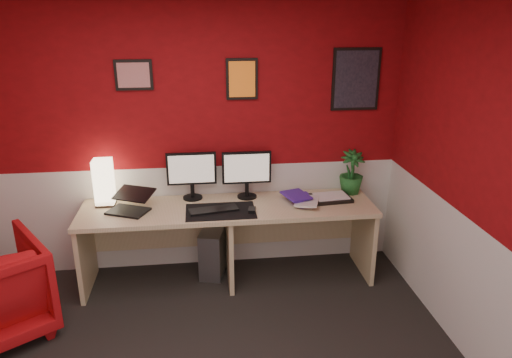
# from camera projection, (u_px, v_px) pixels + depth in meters

# --- Properties ---
(wall_back) EXTENTS (4.00, 0.01, 2.50)m
(wall_back) POSITION_uv_depth(u_px,v_px,m) (183.00, 141.00, 4.36)
(wall_back) COLOR maroon
(wall_back) RESTS_ON ground
(wall_right) EXTENTS (0.01, 3.50, 2.50)m
(wall_right) POSITION_uv_depth(u_px,v_px,m) (505.00, 205.00, 2.95)
(wall_right) COLOR maroon
(wall_right) RESTS_ON ground
(wainscot_back) EXTENTS (4.00, 0.01, 1.00)m
(wainscot_back) POSITION_uv_depth(u_px,v_px,m) (187.00, 217.00, 4.60)
(wainscot_back) COLOR silver
(wainscot_back) RESTS_ON ground
(wainscot_right) EXTENTS (0.01, 3.50, 1.00)m
(wainscot_right) POSITION_uv_depth(u_px,v_px,m) (485.00, 308.00, 3.20)
(wainscot_right) COLOR silver
(wainscot_right) RESTS_ON ground
(desk) EXTENTS (2.60, 0.65, 0.73)m
(desk) POSITION_uv_depth(u_px,v_px,m) (229.00, 243.00, 4.37)
(desk) COLOR tan
(desk) RESTS_ON ground
(shoji_lamp) EXTENTS (0.16, 0.16, 0.40)m
(shoji_lamp) POSITION_uv_depth(u_px,v_px,m) (104.00, 184.00, 4.22)
(shoji_lamp) COLOR #FFE5B2
(shoji_lamp) RESTS_ON desk
(laptop) EXTENTS (0.40, 0.35, 0.22)m
(laptop) POSITION_uv_depth(u_px,v_px,m) (127.00, 200.00, 4.09)
(laptop) COLOR black
(laptop) RESTS_ON desk
(monitor_left) EXTENTS (0.45, 0.06, 0.58)m
(monitor_left) POSITION_uv_depth(u_px,v_px,m) (191.00, 169.00, 4.33)
(monitor_left) COLOR black
(monitor_left) RESTS_ON desk
(monitor_right) EXTENTS (0.45, 0.06, 0.58)m
(monitor_right) POSITION_uv_depth(u_px,v_px,m) (247.00, 168.00, 4.36)
(monitor_right) COLOR black
(monitor_right) RESTS_ON desk
(desk_mat) EXTENTS (0.60, 0.38, 0.01)m
(desk_mat) POSITION_uv_depth(u_px,v_px,m) (221.00, 211.00, 4.14)
(desk_mat) COLOR black
(desk_mat) RESTS_ON desk
(keyboard) EXTENTS (0.44, 0.21, 0.02)m
(keyboard) POSITION_uv_depth(u_px,v_px,m) (214.00, 210.00, 4.14)
(keyboard) COLOR black
(keyboard) RESTS_ON desk_mat
(mouse) EXTENTS (0.08, 0.11, 0.03)m
(mouse) POSITION_uv_depth(u_px,v_px,m) (252.00, 210.00, 4.12)
(mouse) COLOR black
(mouse) RESTS_ON desk_mat
(book_bottom) EXTENTS (0.30, 0.36, 0.03)m
(book_bottom) POSITION_uv_depth(u_px,v_px,m) (292.00, 202.00, 4.32)
(book_bottom) COLOR #42229B
(book_bottom) RESTS_ON desk
(book_middle) EXTENTS (0.28, 0.33, 0.02)m
(book_middle) POSITION_uv_depth(u_px,v_px,m) (296.00, 200.00, 4.28)
(book_middle) COLOR silver
(book_middle) RESTS_ON book_bottom
(book_top) EXTENTS (0.27, 0.32, 0.03)m
(book_top) POSITION_uv_depth(u_px,v_px,m) (286.00, 197.00, 4.28)
(book_top) COLOR #42229B
(book_top) RESTS_ON book_middle
(zen_tray) EXTENTS (0.37, 0.28, 0.03)m
(zen_tray) POSITION_uv_depth(u_px,v_px,m) (331.00, 198.00, 4.40)
(zen_tray) COLOR black
(zen_tray) RESTS_ON desk
(potted_plant) EXTENTS (0.25, 0.25, 0.41)m
(potted_plant) POSITION_uv_depth(u_px,v_px,m) (352.00, 172.00, 4.50)
(potted_plant) COLOR #19591E
(potted_plant) RESTS_ON desk
(pc_tower) EXTENTS (0.30, 0.48, 0.45)m
(pc_tower) POSITION_uv_depth(u_px,v_px,m) (214.00, 250.00, 4.55)
(pc_tower) COLOR #99999E
(pc_tower) RESTS_ON ground
(art_left) EXTENTS (0.32, 0.02, 0.26)m
(art_left) POSITION_uv_depth(u_px,v_px,m) (134.00, 75.00, 4.10)
(art_left) COLOR red
(art_left) RESTS_ON wall_back
(art_center) EXTENTS (0.28, 0.02, 0.36)m
(art_center) POSITION_uv_depth(u_px,v_px,m) (242.00, 79.00, 4.22)
(art_center) COLOR orange
(art_center) RESTS_ON wall_back
(art_right) EXTENTS (0.44, 0.02, 0.56)m
(art_right) POSITION_uv_depth(u_px,v_px,m) (356.00, 79.00, 4.34)
(art_right) COLOR black
(art_right) RESTS_ON wall_back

